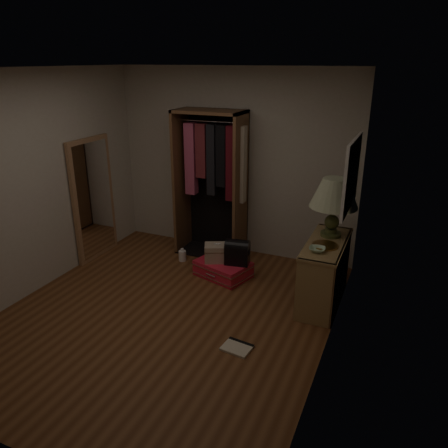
{
  "coord_description": "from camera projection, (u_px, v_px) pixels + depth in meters",
  "views": [
    {
      "loc": [
        2.27,
        -3.6,
        2.68
      ],
      "look_at": [
        0.3,
        0.95,
        0.8
      ],
      "focal_mm": 35.0,
      "sensor_mm": 36.0,
      "label": 1
    }
  ],
  "objects": [
    {
      "name": "floor_book",
      "position": [
        238.0,
        347.0,
        4.32
      ],
      "size": [
        0.3,
        0.26,
        0.03
      ],
      "rotation": [
        0.0,
        0.0,
        -0.12
      ],
      "color": "beige",
      "rests_on": "ground"
    },
    {
      "name": "train_case",
      "position": [
        218.0,
        253.0,
        5.66
      ],
      "size": [
        0.4,
        0.35,
        0.24
      ],
      "rotation": [
        0.0,
        0.0,
        0.42
      ],
      "color": "tan",
      "rests_on": "pink_suitcase"
    },
    {
      "name": "open_wardrobe",
      "position": [
        214.0,
        172.0,
        6.05
      ],
      "size": [
        1.0,
        0.5,
        2.05
      ],
      "color": "brown",
      "rests_on": "ground"
    },
    {
      "name": "room_walls",
      "position": [
        167.0,
        185.0,
        4.36
      ],
      "size": [
        3.52,
        4.02,
        2.6
      ],
      "color": "#BCB6A8",
      "rests_on": "ground"
    },
    {
      "name": "floor_mirror",
      "position": [
        93.0,
        199.0,
        6.07
      ],
      "size": [
        0.06,
        0.8,
        1.7
      ],
      "color": "#A1734E",
      "rests_on": "ground"
    },
    {
      "name": "console_bookshelf",
      "position": [
        325.0,
        269.0,
        5.07
      ],
      "size": [
        0.42,
        1.12,
        0.75
      ],
      "color": "olive",
      "rests_on": "ground"
    },
    {
      "name": "brass_tray",
      "position": [
        325.0,
        245.0,
        4.8
      ],
      "size": [
        0.31,
        0.31,
        0.02
      ],
      "rotation": [
        0.0,
        0.0,
        -0.07
      ],
      "color": "#A3763E",
      "rests_on": "console_bookshelf"
    },
    {
      "name": "black_bag",
      "position": [
        237.0,
        251.0,
        5.57
      ],
      "size": [
        0.33,
        0.24,
        0.33
      ],
      "rotation": [
        0.0,
        0.0,
        0.16
      ],
      "color": "black",
      "rests_on": "pink_suitcase"
    },
    {
      "name": "table_lamp",
      "position": [
        334.0,
        194.0,
        4.9
      ],
      "size": [
        0.68,
        0.68,
        0.69
      ],
      "rotation": [
        0.0,
        0.0,
        0.27
      ],
      "color": "#414C24",
      "rests_on": "console_bookshelf"
    },
    {
      "name": "ground",
      "position": [
        166.0,
        315.0,
        4.88
      ],
      "size": [
        4.0,
        4.0,
        0.0
      ],
      "primitive_type": "plane",
      "color": "brown",
      "rests_on": "ground"
    },
    {
      "name": "pink_suitcase",
      "position": [
        223.0,
        269.0,
        5.72
      ],
      "size": [
        0.79,
        0.67,
        0.21
      ],
      "rotation": [
        0.0,
        0.0,
        -0.3
      ],
      "color": "red",
      "rests_on": "ground"
    },
    {
      "name": "white_jug",
      "position": [
        182.0,
        255.0,
        6.16
      ],
      "size": [
        0.13,
        0.13,
        0.18
      ],
      "rotation": [
        0.0,
        0.0,
        0.34
      ],
      "color": "white",
      "rests_on": "ground"
    },
    {
      "name": "ceramic_bowl",
      "position": [
        317.0,
        249.0,
        4.66
      ],
      "size": [
        0.19,
        0.19,
        0.04
      ],
      "primitive_type": "imported",
      "rotation": [
        0.0,
        0.0,
        0.08
      ],
      "color": "#ADD0AE",
      "rests_on": "console_bookshelf"
    }
  ]
}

